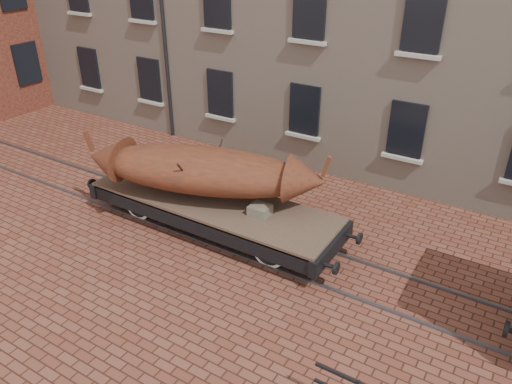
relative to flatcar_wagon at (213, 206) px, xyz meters
The scene contains 4 objects.
ground 2.91m from the flatcar_wagon, ahead, with size 90.00×90.00×0.00m, color brown.
rail_track 2.91m from the flatcar_wagon, ahead, with size 30.00×1.52×0.06m.
flatcar_wagon is the anchor object (origin of this frame).
iron_boat 1.09m from the flatcar_wagon, behind, with size 6.88×3.65×1.65m.
Camera 1 is at (4.60, -9.69, 7.80)m, focal length 35.00 mm.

